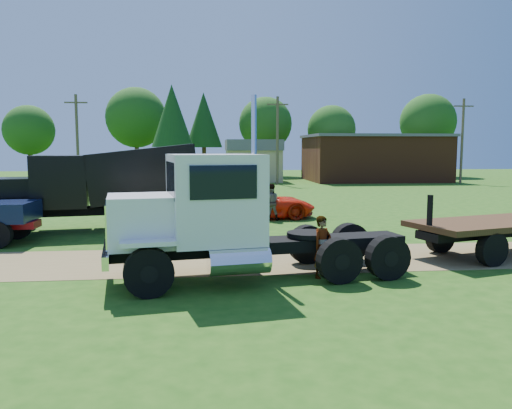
{
  "coord_description": "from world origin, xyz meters",
  "views": [
    {
      "loc": [
        -1.55,
        -16.23,
        3.68
      ],
      "look_at": [
        0.37,
        2.28,
        1.6
      ],
      "focal_mm": 35.0,
      "sensor_mm": 36.0,
      "label": 1
    }
  ],
  "objects": [
    {
      "name": "white_semi_tractor",
      "position": [
        -1.19,
        -2.44,
        1.79
      ],
      "size": [
        8.87,
        4.11,
        5.24
      ],
      "rotation": [
        0.0,
        0.0,
        0.16
      ],
      "color": "black",
      "rests_on": "ground"
    },
    {
      "name": "utility_poles",
      "position": [
        6.0,
        35.0,
        4.71
      ],
      "size": [
        42.2,
        0.28,
        9.0
      ],
      "color": "#503C2D",
      "rests_on": "ground"
    },
    {
      "name": "tan_shed",
      "position": [
        4.0,
        40.0,
        2.42
      ],
      "size": [
        6.2,
        5.4,
        4.7
      ],
      "color": "tan",
      "rests_on": "ground"
    },
    {
      "name": "brick_building",
      "position": [
        18.0,
        40.0,
        2.66
      ],
      "size": [
        15.4,
        10.4,
        5.3
      ],
      "color": "brown",
      "rests_on": "ground"
    },
    {
      "name": "spectator_a",
      "position": [
        1.79,
        -2.51,
        0.89
      ],
      "size": [
        0.78,
        0.72,
        1.79
      ],
      "primitive_type": "imported",
      "rotation": [
        0.0,
        0.0,
        0.59
      ],
      "color": "#999999",
      "rests_on": "ground"
    },
    {
      "name": "spectator_b",
      "position": [
        1.83,
        9.06,
        0.95
      ],
      "size": [
        0.92,
        0.72,
        1.9
      ],
      "primitive_type": "imported",
      "rotation": [
        0.0,
        0.0,
        3.14
      ],
      "color": "#999999",
      "rests_on": "ground"
    },
    {
      "name": "black_dump_truck",
      "position": [
        -6.02,
        6.9,
        2.15
      ],
      "size": [
        9.23,
        4.12,
        3.92
      ],
      "rotation": [
        0.0,
        0.0,
        0.17
      ],
      "color": "black",
      "rests_on": "ground"
    },
    {
      "name": "ground",
      "position": [
        0.0,
        0.0,
        0.0
      ],
      "size": [
        140.0,
        140.0,
        0.0
      ],
      "primitive_type": "plane",
      "color": "#1F4D10",
      "rests_on": "ground"
    },
    {
      "name": "dirt_track",
      "position": [
        0.0,
        0.0,
        0.01
      ],
      "size": [
        120.0,
        4.2,
        0.01
      ],
      "primitive_type": "cube",
      "color": "brown",
      "rests_on": "ground"
    },
    {
      "name": "orange_pickup",
      "position": [
        1.56,
        10.04,
        0.76
      ],
      "size": [
        5.53,
        2.61,
        1.53
      ],
      "primitive_type": "imported",
      "rotation": [
        0.0,
        0.0,
        1.59
      ],
      "color": "red",
      "rests_on": "ground"
    },
    {
      "name": "tree_row",
      "position": [
        3.09,
        49.58,
        7.12
      ],
      "size": [
        57.96,
        13.52,
        11.72
      ],
      "color": "#3A2318",
      "rests_on": "ground"
    }
  ]
}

